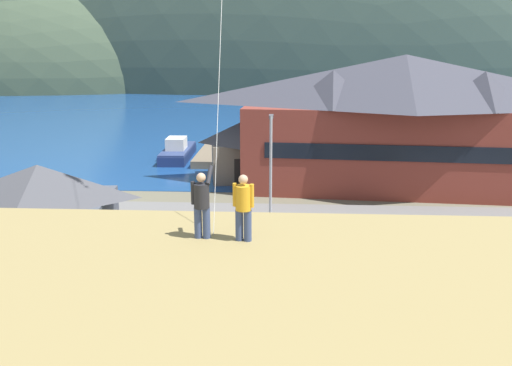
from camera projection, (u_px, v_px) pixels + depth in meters
The scene contains 18 objects.
ground_plane at pixel (222, 313), 21.35m from camera, with size 600.00×600.00×0.00m, color #66604C.
parking_lot_pad at pixel (234, 262), 26.17m from camera, with size 40.00×20.00×0.10m, color slate.
bay_water at pixel (269, 117), 79.30m from camera, with size 360.00×84.00×0.03m, color navy.
far_hill_west_ridge at pixel (1, 86), 140.15m from camera, with size 86.06×47.61×77.35m, color #42513D.
far_hill_east_peak at pixel (7, 86), 140.17m from camera, with size 113.31×57.81×55.66m, color #3D4C38.
far_hill_center_saddle at pixel (282, 87), 137.52m from camera, with size 145.96×51.25×83.84m, color #2D3D33.
harbor_lodge at pixel (402, 119), 38.88m from camera, with size 25.05×10.66×9.90m.
storage_shed_near_lot at pixel (42, 216), 25.01m from camera, with size 7.28×5.94×5.16m.
storage_shed_waterside at pixel (239, 150), 42.14m from camera, with size 5.38×5.51×4.59m.
wharf_dock at pixel (217, 152), 51.70m from camera, with size 3.20×12.06×0.70m.
moored_boat_wharfside at pixel (178, 152), 50.08m from camera, with size 2.64×7.69×2.16m.
parked_car_front_row_silver at pixel (408, 283), 21.56m from camera, with size 4.32×2.29×1.82m.
parked_car_mid_row_near at pixel (415, 239), 26.53m from camera, with size 4.31×2.28×1.82m.
parked_car_back_row_left at pixel (147, 281), 21.73m from camera, with size 4.31×2.28×1.82m.
parked_car_front_row_red at pixel (282, 236), 26.95m from camera, with size 4.28×2.21×1.82m.
parking_light_pole at pixel (271, 163), 30.46m from camera, with size 0.24×0.78×6.58m.
person_kite_flyer at pixel (202, 203), 13.47m from camera, with size 0.53×0.65×1.86m.
person_companion at pixel (243, 206), 13.28m from camera, with size 0.55×0.40×1.74m.
Camera 1 is at (2.45, -19.21, 10.52)m, focal length 36.87 mm.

